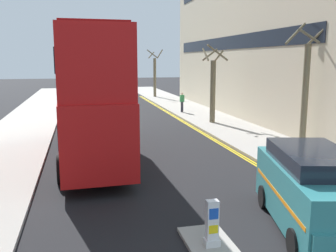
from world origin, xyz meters
TOP-DOWN VIEW (x-y plane):
  - sidewalk_right at (6.50, 16.00)m, footprint 4.00×80.00m
  - sidewalk_left at (-6.50, 16.00)m, footprint 4.00×80.00m
  - kerb_line_outer at (4.40, 14.00)m, footprint 0.10×56.00m
  - kerb_line_inner at (4.24, 14.00)m, footprint 0.10×56.00m
  - traffic_island at (0.00, 4.43)m, footprint 1.10×2.20m
  - keep_left_bollard at (0.00, 4.43)m, footprint 0.36×0.28m
  - double_decker_bus_away at (-2.49, 13.57)m, footprint 3.04×10.87m
  - taxi_minivan at (2.90, 4.73)m, footprint 2.99×5.12m
  - pedestrian_far at (5.31, 26.26)m, footprint 0.34×0.22m
  - street_tree_near at (5.99, 20.88)m, footprint 1.50×1.46m
  - street_tree_mid at (5.73, 39.82)m, footprint 1.85×1.83m
  - street_tree_far at (7.88, 12.99)m, footprint 1.76×1.78m
  - townhouse_terrace_right at (13.50, 24.85)m, footprint 10.08×28.00m

SIDE VIEW (x-z plane):
  - kerb_line_outer at x=4.40m, z-range 0.00..0.01m
  - kerb_line_inner at x=4.24m, z-range 0.00..0.01m
  - traffic_island at x=0.00m, z-range 0.00..0.10m
  - sidewalk_right at x=6.50m, z-range 0.00..0.14m
  - sidewalk_left at x=-6.50m, z-range 0.00..0.14m
  - keep_left_bollard at x=0.00m, z-range 0.05..1.16m
  - pedestrian_far at x=5.31m, z-range 0.18..1.80m
  - taxi_minivan at x=2.90m, z-range 0.01..2.13m
  - street_tree_near at x=5.99m, z-range -0.08..5.20m
  - street_tree_mid at x=5.73m, z-range -0.03..5.41m
  - street_tree_far at x=7.88m, z-range -0.08..6.03m
  - double_decker_bus_away at x=-2.49m, z-range 0.21..5.85m
  - townhouse_terrace_right at x=13.50m, z-range 0.00..15.00m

